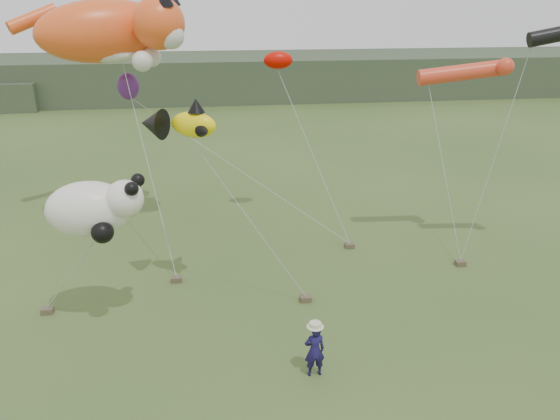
{
  "coord_description": "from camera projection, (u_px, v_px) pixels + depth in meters",
  "views": [
    {
      "loc": [
        -2.77,
        -12.19,
        9.43
      ],
      "look_at": [
        -0.7,
        3.0,
        3.46
      ],
      "focal_mm": 35.0,
      "sensor_mm": 36.0,
      "label": 1
    }
  ],
  "objects": [
    {
      "name": "headland",
      "position": [
        201.0,
        78.0,
        55.2
      ],
      "size": [
        90.0,
        13.0,
        4.0
      ],
      "color": "#2D3D28",
      "rests_on": "ground"
    },
    {
      "name": "panda_kite",
      "position": [
        95.0,
        208.0,
        15.62
      ],
      "size": [
        2.85,
        1.84,
        1.77
      ],
      "color": "white",
      "rests_on": "ground"
    },
    {
      "name": "sandbag_anchors",
      "position": [
        276.0,
        277.0,
        19.53
      ],
      "size": [
        14.96,
        4.17,
        0.19
      ],
      "color": "brown",
      "rests_on": "ground"
    },
    {
      "name": "festival_attendant",
      "position": [
        315.0,
        350.0,
        14.37
      ],
      "size": [
        0.58,
        0.4,
        1.53
      ],
      "primitive_type": "imported",
      "rotation": [
        0.0,
        0.0,
        3.21
      ],
      "color": "#181246",
      "rests_on": "ground"
    },
    {
      "name": "cat_kite",
      "position": [
        116.0,
        31.0,
        21.24
      ],
      "size": [
        7.07,
        4.22,
        3.01
      ],
      "color": "#FF581F",
      "rests_on": "ground"
    },
    {
      "name": "ground",
      "position": [
        320.0,
        365.0,
        15.02
      ],
      "size": [
        120.0,
        120.0,
        0.0
      ],
      "primitive_type": "plane",
      "color": "#385123",
      "rests_on": "ground"
    },
    {
      "name": "fish_kite",
      "position": [
        178.0,
        123.0,
        16.53
      ],
      "size": [
        2.62,
        1.73,
        1.27
      ],
      "color": "yellow",
      "rests_on": "ground"
    },
    {
      "name": "misc_kites",
      "position": [
        200.0,
        74.0,
        22.69
      ],
      "size": [
        7.32,
        1.98,
        2.04
      ],
      "color": "#CC0A00",
      "rests_on": "ground"
    },
    {
      "name": "tube_kites",
      "position": [
        511.0,
        56.0,
        19.3
      ],
      "size": [
        6.0,
        2.98,
        2.52
      ],
      "color": "black",
      "rests_on": "ground"
    }
  ]
}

